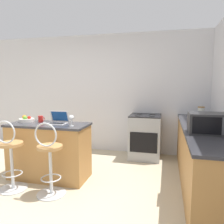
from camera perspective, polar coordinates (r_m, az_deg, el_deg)
ground_plane at (r=3.32m, az=-16.35°, el=-20.33°), size 20.00×20.00×0.00m
wall_back at (r=5.00m, az=-3.79°, el=4.80°), size 12.00×0.06×2.60m
breakfast_bar at (r=3.73m, az=-16.07°, el=-9.68°), size 1.29×0.58×0.90m
counter_right at (r=3.58m, az=22.70°, el=-10.71°), size 0.64×2.74×0.90m
bar_stool_near at (r=3.48m, az=-24.97°, el=-10.69°), size 0.40×0.40×1.03m
bar_stool_far at (r=3.14m, az=-15.96°, el=-12.23°), size 0.40×0.40×1.03m
laptop at (r=3.59m, az=-13.94°, el=-2.11°), size 0.30×0.25×0.20m
microwave at (r=3.03m, az=23.81°, el=-2.72°), size 0.48×0.35×0.26m
stove_range at (r=4.55m, az=8.61°, el=-6.39°), size 0.62×0.61×0.90m
fruit_bowl at (r=3.90m, az=-21.45°, el=-1.87°), size 0.24×0.24×0.11m
mug_red at (r=3.79m, az=-18.10°, el=-1.73°), size 0.09×0.08×0.10m
wine_glass_tall at (r=3.31m, az=-10.54°, el=-1.55°), size 0.08×0.08×0.17m
storage_jar at (r=4.32m, az=22.23°, el=-0.08°), size 0.12×0.12×0.21m
mug_blue at (r=3.60m, az=22.96°, el=-2.53°), size 0.09×0.07×0.09m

